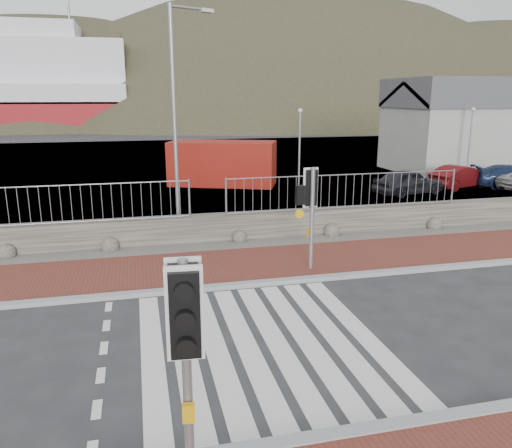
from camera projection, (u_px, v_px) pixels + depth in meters
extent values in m
plane|color=#28282B|center=(261.00, 343.00, 9.81)|extent=(220.00, 220.00, 0.00)
cube|color=brown|center=(222.00, 267.00, 14.04)|extent=(40.00, 3.00, 0.08)
cube|color=gray|center=(313.00, 440.00, 6.98)|extent=(40.00, 0.25, 0.12)
cube|color=gray|center=(232.00, 286.00, 12.63)|extent=(40.00, 0.25, 0.12)
cube|color=silver|center=(152.00, 355.00, 9.34)|extent=(0.42, 5.60, 0.01)
cube|color=silver|center=(185.00, 351.00, 9.47)|extent=(0.42, 5.60, 0.01)
cube|color=silver|center=(216.00, 348.00, 9.61)|extent=(0.42, 5.60, 0.01)
cube|color=silver|center=(246.00, 344.00, 9.74)|extent=(0.42, 5.60, 0.01)
cube|color=silver|center=(276.00, 341.00, 9.88)|extent=(0.42, 5.60, 0.01)
cube|color=silver|center=(304.00, 338.00, 10.02)|extent=(0.42, 5.60, 0.01)
cube|color=silver|center=(332.00, 334.00, 10.15)|extent=(0.42, 5.60, 0.01)
cube|color=silver|center=(360.00, 331.00, 10.29)|extent=(0.42, 5.60, 0.01)
cube|color=#59544C|center=(212.00, 247.00, 15.93)|extent=(40.00, 1.50, 0.06)
cube|color=#413D36|center=(208.00, 228.00, 16.58)|extent=(40.00, 0.60, 0.90)
cylinder|color=gray|center=(48.00, 186.00, 14.95)|extent=(8.40, 0.04, 0.04)
cylinder|color=gray|center=(189.00, 199.00, 16.04)|extent=(0.07, 0.07, 1.20)
cylinder|color=gray|center=(346.00, 175.00, 17.11)|extent=(8.40, 0.04, 0.04)
cylinder|color=gray|center=(226.00, 197.00, 16.31)|extent=(0.07, 0.07, 1.20)
cylinder|color=gray|center=(453.00, 187.00, 18.20)|extent=(0.07, 0.07, 1.20)
cube|color=#4C4C4F|center=(168.00, 163.00, 36.10)|extent=(120.00, 40.00, 0.50)
cube|color=#3F4C54|center=(151.00, 131.00, 69.07)|extent=(220.00, 50.00, 0.05)
cube|color=silver|center=(11.00, 63.00, 67.48)|extent=(30.00, 12.00, 6.00)
cube|color=silver|center=(7.00, 32.00, 66.49)|extent=(18.00, 10.00, 2.50)
cylinder|color=gray|center=(68.00, 2.00, 67.29)|extent=(0.30, 0.30, 6.00)
cube|color=#9E9E99|center=(484.00, 139.00, 32.57)|extent=(12.00, 6.00, 4.00)
cube|color=#4C4C51|center=(489.00, 93.00, 31.85)|extent=(12.20, 6.20, 1.80)
ellipsoid|color=#2A311D|center=(71.00, 231.00, 94.21)|extent=(106.40, 68.40, 76.00)
ellipsoid|color=#2A311D|center=(298.00, 245.00, 105.84)|extent=(140.00, 90.00, 100.00)
ellipsoid|color=#2A311D|center=(485.00, 207.00, 114.49)|extent=(112.00, 72.00, 80.00)
cylinder|color=gray|center=(187.00, 379.00, 5.87)|extent=(0.12, 0.12, 2.97)
cube|color=#CE930C|center=(188.00, 406.00, 5.96)|extent=(0.15, 0.10, 0.23)
cube|color=black|center=(184.00, 308.00, 5.64)|extent=(0.44, 0.29, 1.11)
sphere|color=#0CE53F|center=(185.00, 334.00, 5.72)|extent=(0.16, 0.16, 0.16)
cylinder|color=gray|center=(312.00, 220.00, 13.51)|extent=(0.11, 0.11, 2.89)
cube|color=#CE930C|center=(311.00, 233.00, 13.60)|extent=(0.15, 0.09, 0.23)
cube|color=black|center=(313.00, 189.00, 13.29)|extent=(0.43, 0.28, 1.08)
sphere|color=red|center=(313.00, 177.00, 13.22)|extent=(0.15, 0.15, 0.15)
cube|color=black|center=(300.00, 195.00, 13.22)|extent=(0.24, 0.18, 0.52)
cylinder|color=gray|center=(175.00, 126.00, 16.31)|extent=(0.13, 0.13, 7.51)
cylinder|color=gray|center=(189.00, 8.00, 15.77)|extent=(1.25, 0.59, 0.08)
cube|color=beige|center=(207.00, 11.00, 16.15)|extent=(0.47, 0.35, 0.11)
cube|color=maroon|center=(223.00, 163.00, 27.09)|extent=(6.11, 4.27, 2.35)
imported|color=black|center=(408.00, 182.00, 24.48)|extent=(3.93, 2.29, 1.26)
imported|color=#500B0D|center=(460.00, 177.00, 26.21)|extent=(3.86, 2.37, 1.20)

